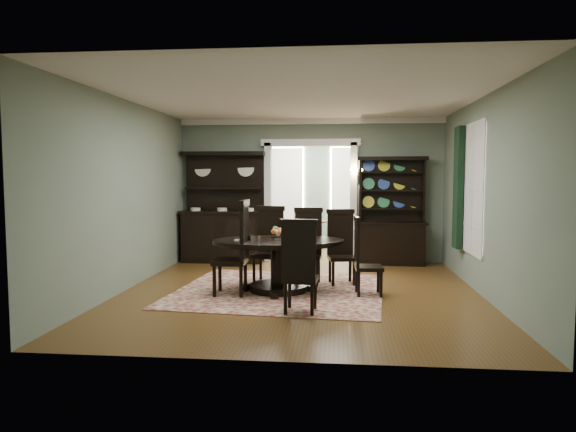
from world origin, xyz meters
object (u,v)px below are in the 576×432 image
at_px(dining_table, 279,255).
at_px(welsh_dresser, 392,225).
at_px(sideboard, 223,223).
at_px(parlor_table, 312,230).

xyz_separation_m(dining_table, welsh_dresser, (2.01, 2.71, 0.23)).
relative_size(sideboard, welsh_dresser, 1.05).
relative_size(dining_table, parlor_table, 3.05).
bearing_deg(dining_table, welsh_dresser, 44.69).
bearing_deg(parlor_table, dining_table, -93.20).
height_order(sideboard, parlor_table, sideboard).
xyz_separation_m(welsh_dresser, parlor_table, (-1.74, 2.23, -0.35)).
distance_m(welsh_dresser, parlor_table, 2.85).
bearing_deg(sideboard, dining_table, -61.43).
xyz_separation_m(sideboard, parlor_table, (1.77, 2.26, -0.37)).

